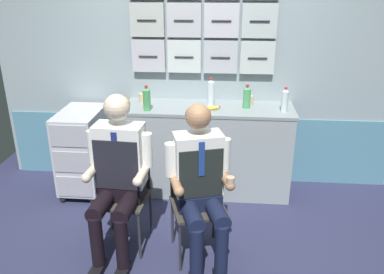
% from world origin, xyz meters
% --- Properties ---
extents(ground, '(4.80, 4.80, 0.04)m').
position_xyz_m(ground, '(0.00, 0.00, -0.02)').
color(ground, '#2A2C4A').
extents(galley_bulkhead, '(4.20, 0.14, 2.24)m').
position_xyz_m(galley_bulkhead, '(0.01, 1.37, 1.11)').
color(galley_bulkhead, '#91A3A9').
rests_on(galley_bulkhead, ground).
extents(galley_counter, '(1.69, 0.53, 0.92)m').
position_xyz_m(galley_counter, '(0.14, 1.09, 0.46)').
color(galley_counter, '#929DA1').
rests_on(galley_counter, ground).
extents(service_trolley, '(0.40, 0.65, 0.87)m').
position_xyz_m(service_trolley, '(-1.14, 0.96, 0.47)').
color(service_trolley, black).
rests_on(service_trolley, ground).
extents(folding_chair_left, '(0.42, 0.43, 0.85)m').
position_xyz_m(folding_chair_left, '(-0.50, 0.19, 0.52)').
color(folding_chair_left, '#2D2D33').
rests_on(folding_chair_left, ground).
extents(crew_member_left, '(0.52, 0.65, 1.31)m').
position_xyz_m(crew_member_left, '(-0.51, 0.03, 0.73)').
color(crew_member_left, black).
rests_on(crew_member_left, ground).
extents(folding_chair_right, '(0.50, 0.50, 0.85)m').
position_xyz_m(folding_chair_right, '(0.09, 0.11, 0.52)').
color(folding_chair_right, '#2D2D33').
rests_on(folding_chair_right, ground).
extents(crew_member_right, '(0.53, 0.68, 1.27)m').
position_xyz_m(crew_member_right, '(0.14, -0.04, 0.70)').
color(crew_member_right, black).
rests_on(crew_member_right, ground).
extents(water_bottle_short, '(0.07, 0.07, 0.23)m').
position_xyz_m(water_bottle_short, '(0.51, 1.10, 1.03)').
color(water_bottle_short, '#489F5E').
rests_on(water_bottle_short, galley_counter).
extents(water_bottle_tall, '(0.06, 0.06, 0.24)m').
position_xyz_m(water_bottle_tall, '(0.87, 1.03, 1.03)').
color(water_bottle_tall, silver).
rests_on(water_bottle_tall, galley_counter).
extents(water_bottle_clear, '(0.07, 0.07, 0.28)m').
position_xyz_m(water_bottle_clear, '(0.16, 1.14, 1.05)').
color(water_bottle_clear, silver).
rests_on(water_bottle_clear, galley_counter).
extents(sparkling_bottle_green, '(0.07, 0.07, 0.24)m').
position_xyz_m(sparkling_bottle_green, '(-0.44, 0.94, 1.03)').
color(sparkling_bottle_green, '#489757').
rests_on(sparkling_bottle_green, galley_counter).
extents(paper_cup_tan, '(0.07, 0.07, 0.09)m').
position_xyz_m(paper_cup_tan, '(-0.55, 1.21, 0.96)').
color(paper_cup_tan, tan).
rests_on(paper_cup_tan, galley_counter).
extents(coffee_cup_white, '(0.06, 0.06, 0.09)m').
position_xyz_m(coffee_cup_white, '(0.56, 1.22, 0.96)').
color(coffee_cup_white, tan).
rests_on(coffee_cup_white, galley_counter).
extents(snack_banana, '(0.17, 0.10, 0.04)m').
position_xyz_m(snack_banana, '(0.17, 1.00, 0.94)').
color(snack_banana, yellow).
rests_on(snack_banana, galley_counter).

